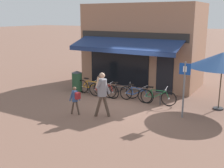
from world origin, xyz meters
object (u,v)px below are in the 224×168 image
(bicycle_red, at_px, (104,90))
(parking_sign, at_px, (184,84))
(bicycle_green, at_px, (157,97))
(pedestrian_child, at_px, (75,97))
(bicycle_black, at_px, (121,91))
(cafe_parasol, at_px, (223,60))
(bicycle_orange, at_px, (91,87))
(litter_bin, at_px, (77,81))
(pedestrian_adult, at_px, (102,90))
(bicycle_blue, at_px, (136,94))

(bicycle_red, height_order, parking_sign, parking_sign)
(bicycle_green, xyz_separation_m, pedestrian_child, (-2.37, -2.87, 0.36))
(bicycle_black, xyz_separation_m, pedestrian_child, (-0.49, -2.98, 0.38))
(cafe_parasol, bearing_deg, bicycle_green, -162.95)
(bicycle_orange, height_order, litter_bin, litter_bin)
(bicycle_green, xyz_separation_m, cafe_parasol, (2.55, 0.78, 1.77))
(bicycle_red, distance_m, pedestrian_adult, 2.76)
(bicycle_blue, distance_m, bicycle_green, 1.02)
(bicycle_red, bearing_deg, bicycle_black, 18.54)
(bicycle_orange, bearing_deg, bicycle_black, 4.25)
(bicycle_green, relative_size, litter_bin, 1.59)
(bicycle_orange, xyz_separation_m, litter_bin, (-0.91, 0.04, 0.19))
(pedestrian_child, height_order, litter_bin, pedestrian_child)
(parking_sign, bearing_deg, bicycle_red, 169.00)
(pedestrian_child, bearing_deg, bicycle_orange, -55.80)
(litter_bin, xyz_separation_m, parking_sign, (5.95, -1.01, 0.81))
(pedestrian_adult, height_order, cafe_parasol, cafe_parasol)
(bicycle_blue, relative_size, cafe_parasol, 0.63)
(bicycle_orange, bearing_deg, pedestrian_adult, -48.49)
(bicycle_green, bearing_deg, parking_sign, -41.39)
(parking_sign, bearing_deg, pedestrian_adult, -152.29)
(bicycle_orange, bearing_deg, cafe_parasol, 6.92)
(bicycle_black, height_order, bicycle_blue, bicycle_black)
(pedestrian_child, distance_m, cafe_parasol, 6.29)
(bicycle_black, relative_size, pedestrian_adult, 0.90)
(bicycle_red, relative_size, litter_bin, 1.48)
(bicycle_red, bearing_deg, pedestrian_adult, -61.65)
(bicycle_black, relative_size, parking_sign, 0.73)
(pedestrian_adult, bearing_deg, cafe_parasol, -146.03)
(bicycle_blue, relative_size, parking_sign, 0.79)
(cafe_parasol, bearing_deg, pedestrian_child, -143.39)
(bicycle_orange, xyz_separation_m, bicycle_red, (0.87, -0.16, -0.01))
(bicycle_orange, distance_m, pedestrian_child, 3.09)
(bicycle_orange, relative_size, bicycle_black, 1.08)
(bicycle_red, relative_size, bicycle_blue, 0.95)
(litter_bin, relative_size, parking_sign, 0.51)
(bicycle_red, distance_m, parking_sign, 4.37)
(bicycle_black, xyz_separation_m, bicycle_green, (1.88, -0.11, 0.02))
(pedestrian_adult, height_order, parking_sign, parking_sign)
(bicycle_orange, bearing_deg, litter_bin, 176.54)
(pedestrian_adult, height_order, litter_bin, pedestrian_adult)
(pedestrian_adult, bearing_deg, bicycle_red, -65.58)
(bicycle_green, height_order, pedestrian_adult, pedestrian_adult)
(pedestrian_child, distance_m, litter_bin, 3.56)
(bicycle_black, relative_size, litter_bin, 1.44)
(pedestrian_child, bearing_deg, bicycle_green, -117.97)
(bicycle_green, height_order, cafe_parasol, cafe_parasol)
(bicycle_orange, relative_size, pedestrian_adult, 0.97)
(pedestrian_child, height_order, parking_sign, parking_sign)
(bicycle_green, height_order, parking_sign, parking_sign)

